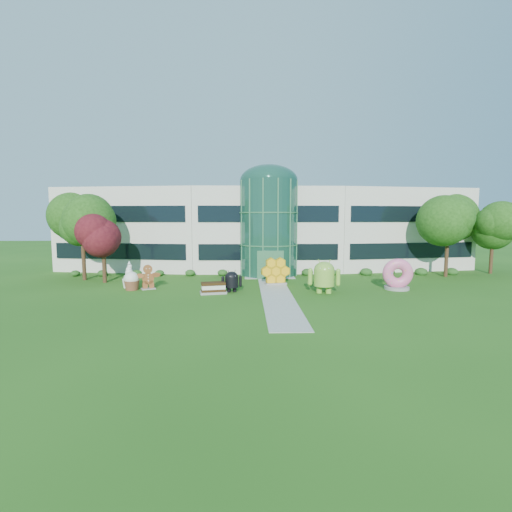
{
  "coord_description": "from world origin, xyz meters",
  "views": [
    {
      "loc": [
        -2.4,
        -26.83,
        6.05
      ],
      "look_at": [
        -1.49,
        6.0,
        2.6
      ],
      "focal_mm": 26.0,
      "sensor_mm": 36.0,
      "label": 1
    }
  ],
  "objects_px": {
    "android_black": "(232,280)",
    "gingerbread": "(148,277)",
    "android_green": "(324,275)",
    "donut": "(397,274)"
  },
  "relations": [
    {
      "from": "android_green",
      "to": "donut",
      "type": "bearing_deg",
      "value": 22.72
    },
    {
      "from": "android_black",
      "to": "gingerbread",
      "type": "relative_size",
      "value": 0.87
    },
    {
      "from": "android_green",
      "to": "donut",
      "type": "relative_size",
      "value": 1.13
    },
    {
      "from": "donut",
      "to": "gingerbread",
      "type": "height_order",
      "value": "donut"
    },
    {
      "from": "donut",
      "to": "gingerbread",
      "type": "relative_size",
      "value": 1.16
    },
    {
      "from": "android_black",
      "to": "gingerbread",
      "type": "xyz_separation_m",
      "value": [
        -7.1,
        1.45,
        0.05
      ]
    },
    {
      "from": "android_green",
      "to": "gingerbread",
      "type": "distance_m",
      "value": 14.63
    },
    {
      "from": "donut",
      "to": "android_green",
      "type": "bearing_deg",
      "value": -160.8
    },
    {
      "from": "android_black",
      "to": "donut",
      "type": "xyz_separation_m",
      "value": [
        13.85,
        0.79,
        0.33
      ]
    },
    {
      "from": "gingerbread",
      "to": "android_green",
      "type": "bearing_deg",
      "value": -32.01
    }
  ]
}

